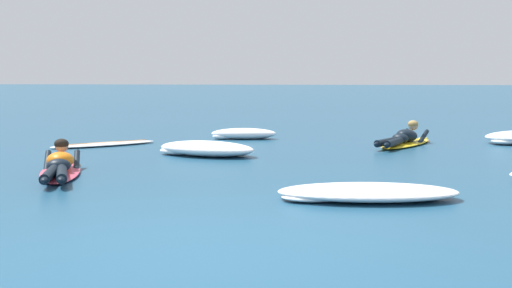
# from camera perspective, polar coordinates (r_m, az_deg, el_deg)

# --- Properties ---
(ground_plane) EXTENTS (120.00, 120.00, 0.00)m
(ground_plane) POSITION_cam_1_polar(r_m,az_deg,el_deg) (15.75, 1.31, 0.58)
(ground_plane) COLOR navy
(surfer_near) EXTENTS (1.22, 2.67, 0.55)m
(surfer_near) POSITION_cam_1_polar(r_m,az_deg,el_deg) (10.41, -16.15, -1.81)
(surfer_near) COLOR #E54C66
(surfer_near) RESTS_ON ground
(surfer_far) EXTENTS (1.58, 2.48, 0.54)m
(surfer_far) POSITION_cam_1_polar(r_m,az_deg,el_deg) (14.27, 12.35, 0.39)
(surfer_far) COLOR yellow
(surfer_far) RESTS_ON ground
(drifting_surfboard) EXTENTS (2.07, 1.83, 0.16)m
(drifting_surfboard) POSITION_cam_1_polar(r_m,az_deg,el_deg) (14.26, -12.72, -0.01)
(drifting_surfboard) COLOR white
(drifting_surfboard) RESTS_ON ground
(whitewater_mid_left) EXTENTS (2.22, 1.11, 0.18)m
(whitewater_mid_left) POSITION_cam_1_polar(r_m,az_deg,el_deg) (8.24, 9.40, -4.03)
(whitewater_mid_left) COLOR white
(whitewater_mid_left) RESTS_ON ground
(whitewater_mid_right) EXTENTS (2.06, 1.52, 0.27)m
(whitewater_mid_right) POSITION_cam_1_polar(r_m,az_deg,el_deg) (12.33, -4.15, -0.41)
(whitewater_mid_right) COLOR white
(whitewater_mid_right) RESTS_ON ground
(whitewater_far_band) EXTENTS (1.50, 0.66, 0.25)m
(whitewater_far_band) POSITION_cam_1_polar(r_m,az_deg,el_deg) (15.29, -1.03, 0.85)
(whitewater_far_band) COLOR white
(whitewater_far_band) RESTS_ON ground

